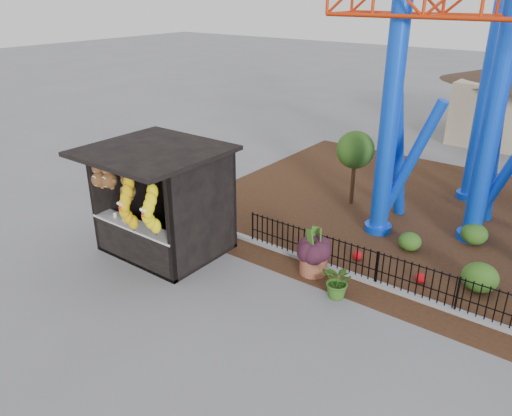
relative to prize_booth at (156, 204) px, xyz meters
The scene contains 9 objects.
ground 3.48m from the prize_booth, 16.82° to the right, with size 120.00×120.00×0.00m, color slate.
mulch_bed 10.08m from the prize_booth, 45.44° to the left, with size 18.00×12.00×0.02m, color #331E11.
curb 7.44m from the prize_booth, 16.70° to the left, with size 18.00×0.18×0.12m, color gray.
prize_booth is the anchor object (origin of this frame).
picket_fence 8.23m from the prize_booth, 14.89° to the left, with size 12.20×0.06×1.00m, color black, non-canonical shape.
terracotta_planter 4.66m from the prize_booth, 21.74° to the left, with size 0.74×0.74×0.60m, color #944F36.
planter_foliage 4.53m from the prize_booth, 21.74° to the left, with size 0.70×0.70×0.64m, color black.
potted_plant 5.47m from the prize_booth, 11.15° to the left, with size 0.82×0.71×0.91m, color #235418.
landscaping 9.24m from the prize_booth, 28.96° to the left, with size 7.04×3.65×0.73m.
Camera 1 is at (6.95, -7.66, 7.05)m, focal length 35.00 mm.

